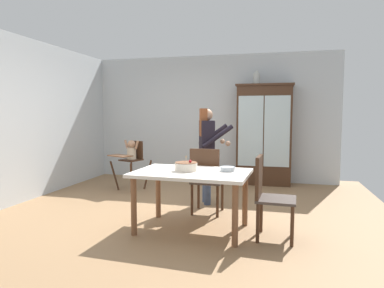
# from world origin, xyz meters

# --- Properties ---
(ground_plane) EXTENTS (6.24, 6.24, 0.00)m
(ground_plane) POSITION_xyz_m (0.00, 0.00, 0.00)
(ground_plane) COLOR #93704C
(wall_back) EXTENTS (5.32, 0.06, 2.70)m
(wall_back) POSITION_xyz_m (0.00, 2.63, 1.35)
(wall_back) COLOR silver
(wall_back) RESTS_ON ground_plane
(wall_left) EXTENTS (0.06, 5.32, 2.70)m
(wall_left) POSITION_xyz_m (-2.63, 0.00, 1.35)
(wall_left) COLOR silver
(wall_left) RESTS_ON ground_plane
(china_cabinet) EXTENTS (1.14, 0.48, 2.04)m
(china_cabinet) POSITION_xyz_m (1.15, 2.37, 1.03)
(china_cabinet) COLOR #422819
(china_cabinet) RESTS_ON ground_plane
(ceramic_vase) EXTENTS (0.13, 0.13, 0.27)m
(ceramic_vase) POSITION_xyz_m (0.98, 2.37, 2.16)
(ceramic_vase) COLOR #B2B7B2
(ceramic_vase) RESTS_ON china_cabinet
(high_chair_with_toddler) EXTENTS (0.74, 0.81, 0.95)m
(high_chair_with_toddler) POSITION_xyz_m (-1.27, 1.22, 0.65)
(high_chair_with_toddler) COLOR #422819
(high_chair_with_toddler) RESTS_ON ground_plane
(adult_person) EXTENTS (0.63, 0.62, 1.53)m
(adult_person) POSITION_xyz_m (0.33, 0.60, 0.97)
(adult_person) COLOR #3D4C6B
(adult_person) RESTS_ON ground_plane
(dining_table) EXTENTS (1.44, 0.99, 0.74)m
(dining_table) POSITION_xyz_m (0.41, -0.69, 0.64)
(dining_table) COLOR silver
(dining_table) RESTS_ON ground_plane
(birthday_cake) EXTENTS (0.28, 0.28, 0.19)m
(birthday_cake) POSITION_xyz_m (0.33, -0.66, 0.79)
(birthday_cake) COLOR beige
(birthday_cake) RESTS_ON dining_table
(serving_bowl) EXTENTS (0.18, 0.18, 0.05)m
(serving_bowl) POSITION_xyz_m (0.83, -0.56, 0.77)
(serving_bowl) COLOR #B2BCC6
(serving_bowl) RESTS_ON dining_table
(dining_chair_far_side) EXTENTS (0.45, 0.45, 0.96)m
(dining_chair_far_side) POSITION_xyz_m (0.44, -0.01, 0.56)
(dining_chair_far_side) COLOR #422819
(dining_chair_far_side) RESTS_ON ground_plane
(dining_chair_right_end) EXTENTS (0.46, 0.46, 0.96)m
(dining_chair_right_end) POSITION_xyz_m (1.32, -0.73, 0.56)
(dining_chair_right_end) COLOR #422819
(dining_chair_right_end) RESTS_ON ground_plane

